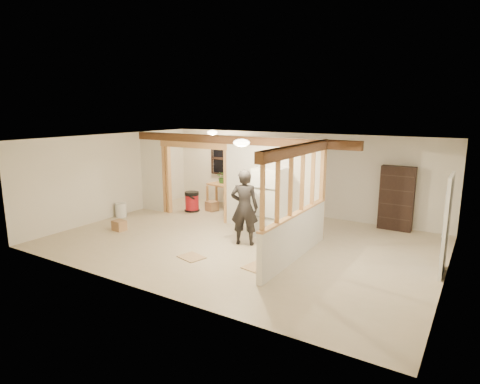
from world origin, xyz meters
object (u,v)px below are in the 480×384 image
Objects in this scene: shop_vac at (192,201)px; bookshelf at (397,198)px; refrigerator at (270,202)px; woman at (244,207)px; work_table at (226,196)px.

bookshelf is at bearing 12.68° from shop_vac.
refrigerator reaches higher than shop_vac.
refrigerator reaches higher than bookshelf.
shop_vac is 0.37× the size of bookshelf.
work_table is at bearing -69.44° from woman.
refrigerator is 1.41× the size of work_table.
bookshelf is (5.24, 0.37, 0.47)m from work_table.
shop_vac is 6.08m from bookshelf.
work_table is (-2.59, 1.87, -0.49)m from refrigerator.
woman is 1.46× the size of work_table.
woman is 2.85× the size of shop_vac.
bookshelf is at bearing 16.08° from work_table.
woman is at bearing -131.94° from bookshelf.
work_table is 1.95× the size of shop_vac.
refrigerator is 1.02× the size of bookshelf.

